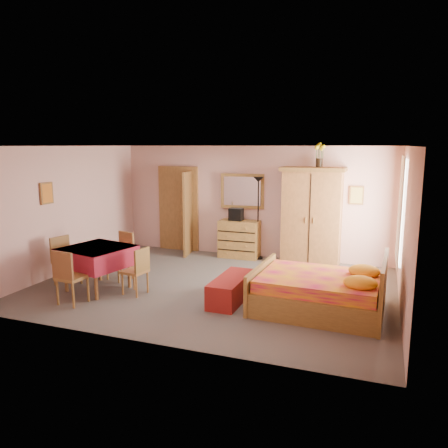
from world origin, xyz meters
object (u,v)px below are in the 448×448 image
at_px(dining_table, 98,268).
at_px(bed, 319,282).
at_px(floor_lamp, 258,218).
at_px(wardrobe, 312,217).
at_px(wall_mirror, 242,191).
at_px(chair_south, 72,277).
at_px(sunflower_vase, 320,155).
at_px(chair_east, 135,271).
at_px(stereo, 236,214).
at_px(chest_of_drawers, 239,239).
at_px(chair_north, 119,256).
at_px(chair_west, 67,261).
at_px(bench, 231,289).

bearing_deg(dining_table, bed, 5.34).
distance_m(floor_lamp, wardrobe, 1.25).
height_order(wall_mirror, chair_south, wall_mirror).
xyz_separation_m(sunflower_vase, chair_east, (-2.73, -3.09, -1.99)).
bearing_deg(stereo, chest_of_drawers, 2.95).
bearing_deg(wall_mirror, chair_north, -127.17).
bearing_deg(chair_west, bench, 107.20).
height_order(bed, chair_south, bed).
bearing_deg(chair_north, wall_mirror, -104.75).
distance_m(floor_lamp, sunflower_vase, 1.98).
relative_size(floor_lamp, bench, 1.53).
distance_m(dining_table, chair_south, 0.75).
relative_size(floor_lamp, wardrobe, 0.89).
bearing_deg(chest_of_drawers, chair_east, -107.64).
bearing_deg(wardrobe, chest_of_drawers, 179.15).
xyz_separation_m(chest_of_drawers, wardrobe, (1.67, -0.02, 0.63)).
relative_size(sunflower_vase, chair_south, 0.56).
relative_size(bed, chair_south, 2.18).
bearing_deg(sunflower_vase, chair_east, -131.44).
height_order(chair_north, chair_east, chair_north).
distance_m(wall_mirror, sunflower_vase, 1.99).
distance_m(floor_lamp, chair_west, 4.25).
bearing_deg(wall_mirror, bed, -57.71).
height_order(stereo, bench, stereo).
height_order(dining_table, chair_west, chair_west).
bearing_deg(floor_lamp, stereo, -174.66).
bearing_deg(wall_mirror, dining_table, -122.02).
height_order(bench, chair_north, chair_north).
distance_m(floor_lamp, chair_north, 3.30).
distance_m(wardrobe, chair_north, 4.18).
relative_size(sunflower_vase, bed, 0.26).
height_order(dining_table, chair_north, chair_north).
bearing_deg(wall_mirror, chest_of_drawers, -94.83).
bearing_deg(sunflower_vase, wardrobe, -161.77).
height_order(sunflower_vase, chair_south, sunflower_vase).
bearing_deg(chair_north, chair_west, 57.33).
xyz_separation_m(sunflower_vase, dining_table, (-3.49, -3.12, -2.01)).
relative_size(wardrobe, chair_east, 2.55).
height_order(chest_of_drawers, chair_north, chair_north).
xyz_separation_m(stereo, bench, (0.86, -2.82, -0.82)).
xyz_separation_m(chair_south, chair_east, (0.72, 0.78, -0.04)).
bearing_deg(wall_mirror, chair_east, -110.85).
bearing_deg(bench, chest_of_drawers, 105.44).
xyz_separation_m(wall_mirror, stereo, (-0.08, -0.21, -0.53)).
bearing_deg(chair_south, bench, 28.06).
bearing_deg(dining_table, chair_north, 87.84).
xyz_separation_m(stereo, floor_lamp, (0.52, 0.05, -0.07)).
height_order(wall_mirror, wardrobe, wardrobe).
bearing_deg(floor_lamp, chest_of_drawers, -174.22).
relative_size(bed, chair_east, 2.40).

